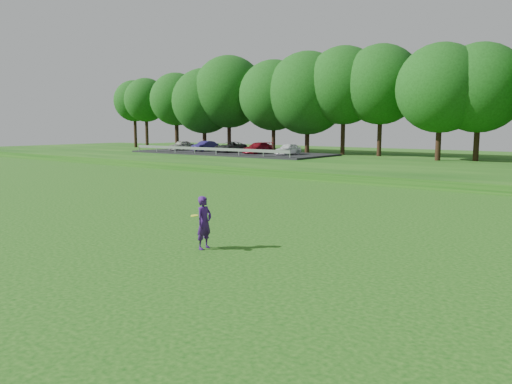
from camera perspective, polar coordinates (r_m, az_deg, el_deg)
The scene contains 6 objects.
ground at distance 17.73m, azimuth -12.67°, elevation -5.16°, with size 140.00×140.00×0.00m, color #0F450D.
berm at distance 47.13m, azimuth 20.81°, elevation 2.80°, with size 130.00×30.00×0.60m, color #0F450D.
walking_path at distance 34.01m, azimuth 14.03°, elevation 0.92°, with size 130.00×1.60×0.04m, color gray.
treeline at distance 51.02m, azimuth 22.55°, elevation 11.83°, with size 104.00×7.00×15.00m, color #123F0E, non-canonical shape.
parking_lot at distance 57.57m, azimuth -2.97°, elevation 4.81°, with size 24.00×9.00×1.38m.
woman at distance 15.75m, azimuth -5.95°, elevation -3.50°, with size 0.44×0.86×1.68m.
Camera 1 is at (13.30, -11.07, 3.87)m, focal length 35.00 mm.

